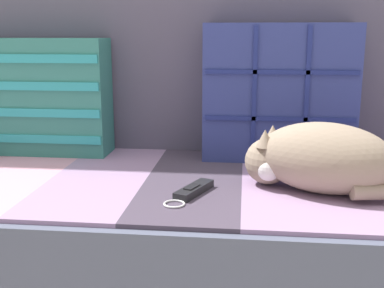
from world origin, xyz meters
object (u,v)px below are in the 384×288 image
object	(u,v)px
couch	(196,236)
game_remote_far	(192,191)
throw_pillow_quilted	(279,93)
throw_pillow_striped	(35,97)
sleeping_cat	(315,159)

from	to	relation	value
couch	game_remote_far	xyz separation A→B (m)	(0.01, -0.17, 0.19)
throw_pillow_quilted	throw_pillow_striped	distance (m)	0.75
throw_pillow_quilted	game_remote_far	bearing A→B (deg)	-121.19
couch	throw_pillow_striped	world-z (taller)	throw_pillow_striped
couch	throw_pillow_quilted	xyz separation A→B (m)	(0.23, 0.19, 0.38)
couch	sleeping_cat	world-z (taller)	sleeping_cat
couch	throw_pillow_striped	bearing A→B (deg)	160.51
throw_pillow_quilted	game_remote_far	distance (m)	0.46
couch	throw_pillow_striped	size ratio (longest dim) A/B	4.03
sleeping_cat	game_remote_far	bearing A→B (deg)	-169.16
couch	game_remote_far	world-z (taller)	game_remote_far
throw_pillow_quilted	sleeping_cat	distance (m)	0.33
throw_pillow_striped	couch	bearing A→B (deg)	-19.49
game_remote_far	sleeping_cat	bearing A→B (deg)	10.84
couch	sleeping_cat	size ratio (longest dim) A/B	4.84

